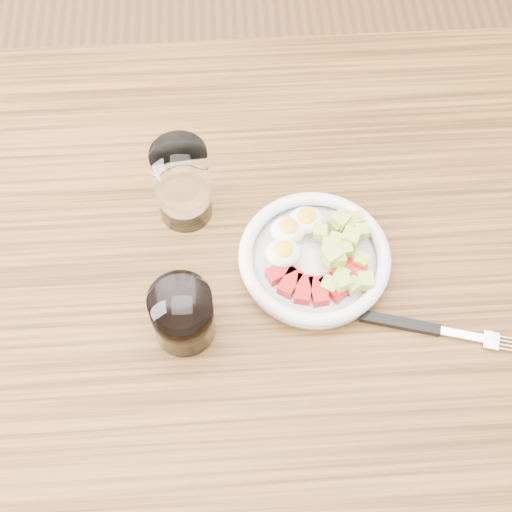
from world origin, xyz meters
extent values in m
plane|color=brown|center=(0.00, 0.00, 0.00)|extent=(4.00, 4.00, 0.00)
cube|color=brown|center=(0.00, 0.00, 0.75)|extent=(1.50, 0.90, 0.04)
cylinder|color=white|center=(0.07, 0.01, 0.78)|extent=(0.20, 0.20, 0.01)
torus|color=white|center=(0.07, 0.01, 0.79)|extent=(0.21, 0.21, 0.02)
cube|color=#B40B0E|center=(0.02, -0.01, 0.79)|extent=(0.04, 0.03, 0.02)
cube|color=#B40B0E|center=(0.03, -0.03, 0.79)|extent=(0.04, 0.04, 0.02)
cube|color=#B40B0E|center=(0.05, -0.04, 0.79)|extent=(0.03, 0.04, 0.02)
cube|color=#B40B0E|center=(0.07, -0.04, 0.79)|extent=(0.03, 0.04, 0.02)
cube|color=#B40B0E|center=(0.09, -0.04, 0.79)|extent=(0.04, 0.04, 0.02)
cube|color=#B40B0E|center=(0.11, -0.03, 0.79)|extent=(0.04, 0.04, 0.02)
cube|color=#B40B0E|center=(0.12, -0.01, 0.79)|extent=(0.04, 0.04, 0.02)
ellipsoid|color=white|center=(0.04, 0.05, 0.80)|extent=(0.05, 0.04, 0.03)
ellipsoid|color=yellow|center=(0.04, 0.05, 0.81)|extent=(0.03, 0.03, 0.01)
ellipsoid|color=white|center=(0.06, 0.06, 0.80)|extent=(0.05, 0.04, 0.03)
ellipsoid|color=yellow|center=(0.06, 0.06, 0.81)|extent=(0.03, 0.03, 0.01)
ellipsoid|color=white|center=(0.03, 0.01, 0.80)|extent=(0.05, 0.04, 0.03)
ellipsoid|color=yellow|center=(0.03, 0.01, 0.81)|extent=(0.03, 0.03, 0.01)
cube|color=#B9D250|center=(0.08, 0.04, 0.80)|extent=(0.02, 0.02, 0.02)
cube|color=#B9D250|center=(0.10, -0.04, 0.81)|extent=(0.03, 0.03, 0.02)
cube|color=#B9D250|center=(0.09, 0.02, 0.80)|extent=(0.02, 0.02, 0.02)
cube|color=#B9D250|center=(0.10, -0.02, 0.79)|extent=(0.02, 0.02, 0.02)
cube|color=#B9D250|center=(0.09, 0.00, 0.81)|extent=(0.03, 0.03, 0.02)
cube|color=#B9D250|center=(0.11, 0.06, 0.80)|extent=(0.03, 0.03, 0.02)
cube|color=#B9D250|center=(0.11, 0.01, 0.81)|extent=(0.02, 0.02, 0.02)
cube|color=#B9D250|center=(0.11, -0.04, 0.80)|extent=(0.02, 0.02, 0.02)
cube|color=#B9D250|center=(0.14, 0.04, 0.80)|extent=(0.02, 0.02, 0.02)
cube|color=#B9D250|center=(0.12, 0.03, 0.81)|extent=(0.03, 0.03, 0.02)
cube|color=#B9D250|center=(0.10, 0.02, 0.80)|extent=(0.03, 0.03, 0.02)
cube|color=#B9D250|center=(0.08, -0.04, 0.79)|extent=(0.03, 0.03, 0.02)
cube|color=#B9D250|center=(0.10, 0.00, 0.81)|extent=(0.02, 0.02, 0.02)
cube|color=#B9D250|center=(0.13, -0.04, 0.80)|extent=(0.02, 0.02, 0.02)
cube|color=#B9D250|center=(0.13, 0.06, 0.79)|extent=(0.02, 0.02, 0.02)
cube|color=#B9D250|center=(0.11, 0.06, 0.79)|extent=(0.03, 0.03, 0.02)
cube|color=#B9D250|center=(0.12, 0.05, 0.80)|extent=(0.02, 0.02, 0.02)
cube|color=#B9D250|center=(0.11, 0.07, 0.79)|extent=(0.02, 0.02, 0.02)
cube|color=#B9D250|center=(0.13, 0.00, 0.80)|extent=(0.02, 0.02, 0.02)
cube|color=black|center=(0.17, -0.09, 0.78)|extent=(0.11, 0.04, 0.01)
cube|color=silver|center=(0.26, -0.11, 0.78)|extent=(0.06, 0.03, 0.00)
cube|color=silver|center=(0.29, -0.12, 0.78)|extent=(0.03, 0.03, 0.00)
cylinder|color=white|center=(-0.11, 0.11, 0.84)|extent=(0.08, 0.08, 0.14)
cylinder|color=white|center=(-0.11, -0.08, 0.82)|extent=(0.08, 0.08, 0.09)
cylinder|color=black|center=(-0.11, -0.08, 0.81)|extent=(0.07, 0.07, 0.08)
camera|label=1|loc=(-0.04, -0.46, 1.64)|focal=50.00mm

